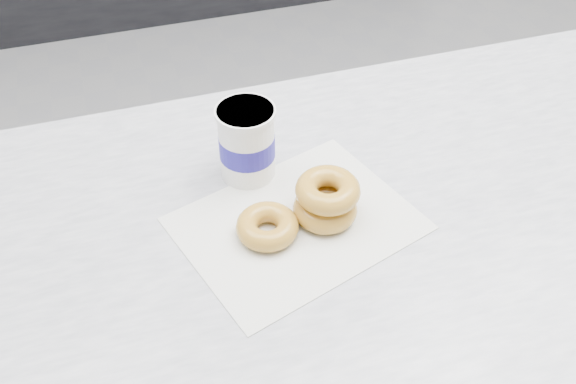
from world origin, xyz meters
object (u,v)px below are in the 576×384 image
object	(u,v)px
donut_stack	(326,199)
coffee_cup	(247,142)
donut_single	(267,226)
counter	(443,338)

from	to	relation	value
donut_stack	coffee_cup	world-z (taller)	coffee_cup
donut_stack	donut_single	bearing A→B (deg)	-173.70
donut_single	donut_stack	size ratio (longest dim) A/B	0.71
counter	donut_single	bearing A→B (deg)	-178.94
counter	donut_stack	distance (m)	0.56
donut_single	donut_stack	xyz separation A→B (m)	(0.10, 0.01, 0.02)
donut_stack	coffee_cup	xyz separation A→B (m)	(-0.09, 0.13, 0.03)
counter	donut_single	xyz separation A→B (m)	(-0.38, -0.01, 0.47)
donut_single	coffee_cup	bearing A→B (deg)	86.43
donut_single	coffee_cup	xyz separation A→B (m)	(0.01, 0.14, 0.05)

